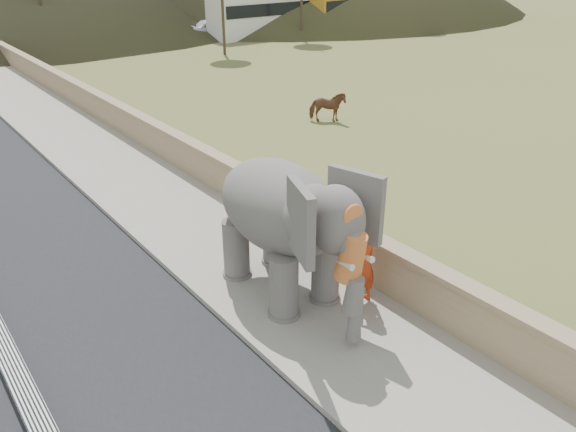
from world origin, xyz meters
The scene contains 9 objects.
ground centered at (0.00, 0.00, 0.00)m, with size 160.00×160.00×0.00m, color olive.
walkway centered at (0.00, 10.00, 0.07)m, with size 3.00×120.00×0.15m, color #9E9687.
parapet centered at (1.65, 10.00, 0.55)m, with size 0.30×120.00×1.10m, color tan.
cow centered at (8.97, 11.33, 0.61)m, with size 0.66×1.44×1.22m, color brown.
distant_car centered at (17.37, 34.17, 0.72)m, with size 1.70×4.23×1.44m, color silver.
bus_white centered at (21.79, 32.64, 1.55)m, with size 2.50×11.00×3.10m, color white.
bus_orange centered at (29.98, 31.64, 1.55)m, with size 2.50×11.00×3.10m, color gold.
elephant_and_man centered at (0.02, 2.45, 1.56)m, with size 2.32×3.99×2.83m.
trees centered at (3.47, 28.13, 3.79)m, with size 48.12×42.62×8.36m.
Camera 1 is at (-5.79, -5.40, 6.46)m, focal length 35.00 mm.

